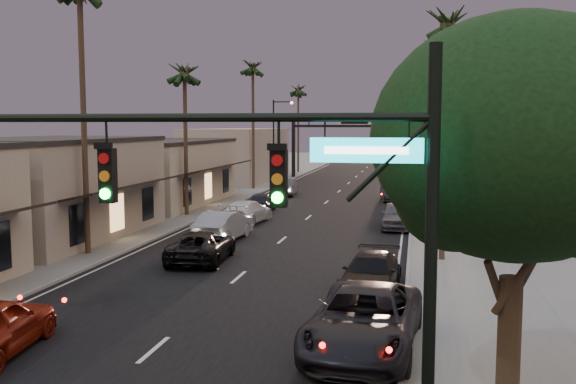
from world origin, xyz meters
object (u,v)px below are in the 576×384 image
at_px(arch, 354,133).
at_px(palm_lc, 184,67).
at_px(palm_ld, 253,64).
at_px(oncoming_silver, 223,226).
at_px(curbside_black, 371,273).
at_px(palm_ra, 448,15).
at_px(palm_far, 298,87).
at_px(streetlight_right, 412,139).
at_px(streetlight_left, 276,136).
at_px(curbside_near, 364,320).
at_px(traffic_signal, 318,206).
at_px(palm_rc, 430,87).
at_px(oncoming_pickup, 202,246).
at_px(corner_tree, 520,148).
at_px(palm_rb, 436,46).

bearing_deg(arch, palm_lc, -104.20).
relative_size(arch, palm_ld, 1.07).
height_order(palm_lc, oncoming_silver, palm_lc).
height_order(palm_ld, curbside_black, palm_ld).
bearing_deg(palm_ra, palm_ld, 119.02).
distance_m(palm_lc, palm_far, 42.01).
xyz_separation_m(streetlight_right, streetlight_left, (-13.84, 13.00, 0.00)).
xyz_separation_m(palm_ra, curbside_near, (-2.65, -12.80, -10.55)).
bearing_deg(traffic_signal, palm_rc, 87.22).
distance_m(palm_rc, curbside_black, 47.37).
bearing_deg(oncoming_silver, streetlight_left, -78.39).
distance_m(oncoming_pickup, curbside_black, 9.20).
bearing_deg(oncoming_silver, oncoming_pickup, 101.19).
relative_size(arch, curbside_black, 3.01).
height_order(corner_tree, palm_far, palm_far).
bearing_deg(arch, curbside_near, -84.22).
distance_m(oncoming_pickup, oncoming_silver, 5.54).
distance_m(corner_tree, oncoming_pickup, 19.45).
height_order(palm_far, curbside_near, palm_far).
bearing_deg(palm_ra, palm_far, 107.38).
bearing_deg(streetlight_right, palm_lc, -149.89).
distance_m(streetlight_right, oncoming_silver, 20.90).
bearing_deg(curbside_black, palm_rc, 90.82).
height_order(streetlight_left, oncoming_silver, streetlight_left).
bearing_deg(streetlight_right, streetlight_left, 136.79).
xyz_separation_m(palm_lc, palm_far, (0.30, 42.00, 0.97)).
height_order(palm_rc, oncoming_pickup, palm_rc).
xyz_separation_m(arch, streetlight_right, (6.92, -25.00, -0.20)).
bearing_deg(traffic_signal, oncoming_pickup, 114.94).
xyz_separation_m(corner_tree, arch, (-9.48, 62.55, -0.45)).
height_order(palm_lc, palm_ld, palm_ld).
distance_m(curbside_near, curbside_black, 6.54).
xyz_separation_m(palm_ra, palm_rb, (0.00, 20.00, 0.97)).
xyz_separation_m(arch, palm_lc, (-8.60, -34.00, 4.94)).
height_order(palm_lc, palm_rc, same).
xyz_separation_m(palm_ld, curbside_near, (14.55, -43.80, -11.52)).
distance_m(palm_far, oncoming_pickup, 57.51).
distance_m(oncoming_pickup, curbside_near, 13.60).
height_order(arch, streetlight_left, streetlight_left).
distance_m(palm_lc, palm_rb, 19.07).
distance_m(palm_rb, oncoming_pickup, 27.48).
distance_m(arch, palm_ld, 18.61).
bearing_deg(corner_tree, palm_ld, 110.81).
distance_m(streetlight_right, palm_rb, 7.35).
relative_size(palm_lc, palm_rc, 1.00).
distance_m(arch, palm_rb, 28.24).
height_order(palm_ld, palm_rc, palm_ld).
distance_m(palm_rc, oncoming_pickup, 44.75).
xyz_separation_m(corner_tree, curbside_black, (-3.79, 10.28, -5.25)).
bearing_deg(oncoming_pickup, traffic_signal, 110.92).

